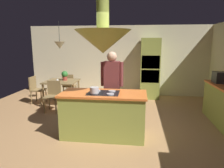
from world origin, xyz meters
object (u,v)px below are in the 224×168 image
(chair_at_corner, at_px, (36,88))
(cup_on_table, at_px, (57,81))
(oven_tower, at_px, (150,69))
(cooking_pot_on_cooktop, at_px, (94,90))
(person_at_island, at_px, (112,83))
(dining_table, at_px, (62,84))
(potted_plant_on_table, at_px, (65,75))
(kitchen_island, at_px, (104,114))
(chair_facing_island, at_px, (53,94))
(microwave_on_counter, at_px, (223,77))
(chair_by_back_wall, at_px, (69,84))

(chair_at_corner, relative_size, cup_on_table, 9.67)
(oven_tower, relative_size, cup_on_table, 23.26)
(cup_on_table, height_order, cooking_pot_on_cooktop, cooking_pot_on_cooktop)
(person_at_island, bearing_deg, dining_table, 141.31)
(cooking_pot_on_cooktop, bearing_deg, potted_plant_on_table, 122.15)
(chair_at_corner, bearing_deg, kitchen_island, -129.23)
(dining_table, distance_m, chair_at_corner, 0.89)
(potted_plant_on_table, distance_m, cooking_pot_on_cooktop, 2.74)
(chair_facing_island, bearing_deg, dining_table, 90.00)
(oven_tower, xyz_separation_m, chair_facing_island, (-2.80, -1.83, -0.54))
(microwave_on_counter, bearing_deg, person_at_island, -164.56)
(chair_facing_island, distance_m, chair_by_back_wall, 1.37)
(dining_table, xyz_separation_m, microwave_on_counter, (4.54, -0.67, 0.42))
(kitchen_island, height_order, dining_table, kitchen_island)
(chair_facing_island, height_order, chair_by_back_wall, same)
(dining_table, distance_m, microwave_on_counter, 4.61)
(cup_on_table, xyz_separation_m, cooking_pot_on_cooktop, (1.58, -2.00, 0.21))
(chair_by_back_wall, bearing_deg, kitchen_island, 121.38)
(chair_by_back_wall, bearing_deg, dining_table, 90.00)
(oven_tower, relative_size, chair_facing_island, 2.41)
(oven_tower, height_order, cup_on_table, oven_tower)
(dining_table, bearing_deg, microwave_on_counter, -8.44)
(kitchen_island, bearing_deg, microwave_on_counter, 26.67)
(kitchen_island, height_order, chair_facing_island, kitchen_island)
(kitchen_island, height_order, person_at_island, person_at_island)
(dining_table, height_order, potted_plant_on_table, potted_plant_on_table)
(chair_at_corner, height_order, potted_plant_on_table, potted_plant_on_table)
(dining_table, bearing_deg, chair_facing_island, -90.00)
(kitchen_island, relative_size, cup_on_table, 19.44)
(chair_facing_island, bearing_deg, kitchen_island, -39.74)
(dining_table, relative_size, chair_at_corner, 1.13)
(person_at_island, relative_size, potted_plant_on_table, 5.80)
(person_at_island, xyz_separation_m, cooking_pot_on_cooktop, (-0.25, -0.80, 0.01))
(kitchen_island, relative_size, chair_facing_island, 2.01)
(potted_plant_on_table, bearing_deg, cup_on_table, -111.06)
(kitchen_island, distance_m, cup_on_table, 2.57)
(person_at_island, height_order, chair_at_corner, person_at_island)
(chair_facing_island, relative_size, microwave_on_counter, 1.89)
(chair_by_back_wall, height_order, potted_plant_on_table, potted_plant_on_table)
(chair_at_corner, relative_size, cooking_pot_on_cooktop, 4.83)
(potted_plant_on_table, xyz_separation_m, cup_on_table, (-0.12, -0.32, -0.12))
(dining_table, xyz_separation_m, chair_facing_island, (0.00, -0.69, -0.15))
(chair_facing_island, relative_size, cooking_pot_on_cooktop, 4.83)
(chair_by_back_wall, xyz_separation_m, cooking_pot_on_cooktop, (1.54, -2.92, 0.51))
(kitchen_island, distance_m, cooking_pot_on_cooktop, 0.58)
(oven_tower, relative_size, dining_table, 2.12)
(person_at_island, relative_size, chair_at_corner, 2.00)
(kitchen_island, height_order, cup_on_table, kitchen_island)
(dining_table, distance_m, person_at_island, 2.32)
(kitchen_island, height_order, microwave_on_counter, microwave_on_counter)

